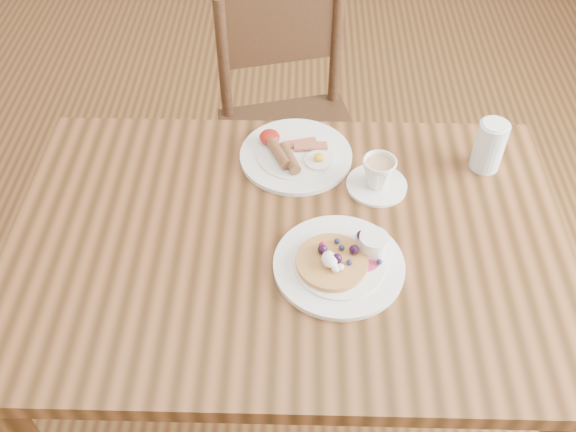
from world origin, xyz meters
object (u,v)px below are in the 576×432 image
object	(u,v)px
pancake_plate	(341,262)
teacup_saucer	(378,175)
chair_far	(290,123)
breakfast_plate	(294,154)
dining_table	(288,267)
water_glass	(489,146)

from	to	relation	value
pancake_plate	teacup_saucer	size ratio (longest dim) A/B	1.93
chair_far	teacup_saucer	world-z (taller)	chair_far
breakfast_plate	chair_far	bearing A→B (deg)	92.66
dining_table	teacup_saucer	world-z (taller)	teacup_saucer
chair_far	pancake_plate	distance (m)	0.84
chair_far	water_glass	xyz separation A→B (m)	(0.47, -0.47, 0.32)
chair_far	breakfast_plate	xyz separation A→B (m)	(0.02, -0.45, 0.27)
dining_table	pancake_plate	bearing A→B (deg)	-33.29
pancake_plate	breakfast_plate	bearing A→B (deg)	107.10
chair_far	dining_table	bearing A→B (deg)	76.43
breakfast_plate	water_glass	bearing A→B (deg)	-2.35
dining_table	teacup_saucer	distance (m)	0.29
breakfast_plate	teacup_saucer	xyz separation A→B (m)	(0.19, -0.09, 0.02)
water_glass	chair_far	bearing A→B (deg)	135.06
pancake_plate	chair_far	bearing A→B (deg)	98.91
chair_far	breakfast_plate	bearing A→B (deg)	78.09
pancake_plate	water_glass	world-z (taller)	water_glass
teacup_saucer	dining_table	bearing A→B (deg)	-140.58
dining_table	water_glass	xyz separation A→B (m)	(0.46, 0.24, 0.16)
chair_far	breakfast_plate	distance (m)	0.53
water_glass	breakfast_plate	bearing A→B (deg)	177.65
pancake_plate	teacup_saucer	bearing A→B (deg)	69.33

